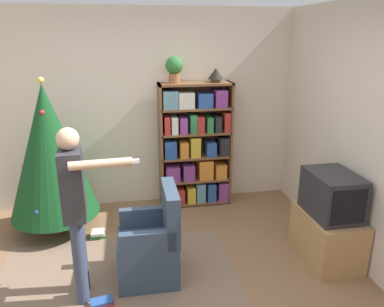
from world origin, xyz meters
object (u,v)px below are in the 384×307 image
Objects in this scene: table_lamp at (216,74)px; christmas_tree at (50,152)px; bookshelf at (195,147)px; television at (332,195)px; potted_plant at (174,68)px; standing_person at (76,202)px; armchair at (152,247)px.

christmas_tree is at bearing -167.48° from table_lamp.
television is (1.09, -1.59, -0.08)m from bookshelf.
potted_plant is at bearing 180.00° from table_lamp.
bookshelf is 5.07× the size of potted_plant.
table_lamp is at bearing 2.03° from bookshelf.
table_lamp is at bearing 12.52° from christmas_tree.
christmas_tree is at bearing -165.94° from bookshelf.
bookshelf is 8.34× the size of table_lamp.
potted_plant is at bearing 144.67° from standing_person.
bookshelf reaches higher than standing_person.
potted_plant is at bearing 16.76° from christmas_tree.
table_lamp is (0.99, 1.59, 1.45)m from armchair.
standing_person is 2.54m from table_lamp.
television is 3.10m from christmas_tree.
armchair is at bearing -47.17° from christmas_tree.
bookshelf reaches higher than television.
armchair is 0.89m from standing_person.
bookshelf is 1.00m from table_lamp.
television is 2.46m from standing_person.
standing_person is at bearing -127.77° from bookshelf.
bookshelf is at bearing -177.97° from table_lamp.
armchair is (1.05, -1.13, -0.66)m from christmas_tree.
bookshelf is 2.21m from standing_person.
christmas_tree is (-1.77, -0.44, 0.17)m from bookshelf.
television is at bearing -55.60° from bookshelf.
christmas_tree reaches higher than television.
christmas_tree is 1.37m from standing_person.
table_lamp is at bearing 148.44° from armchair.
standing_person is 4.76× the size of potted_plant.
armchair is 0.59× the size of standing_person.
standing_person reaches higher than armchair.
standing_person is at bearing -74.33° from armchair.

